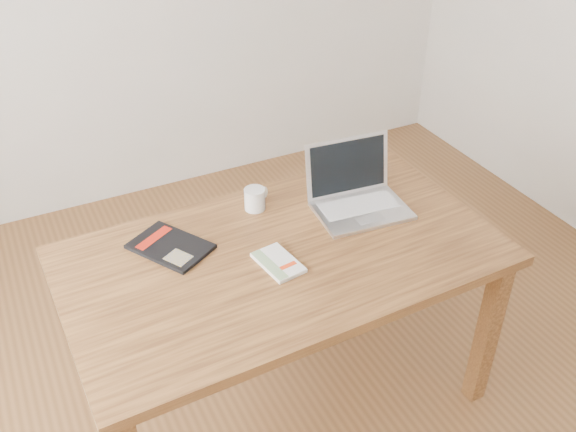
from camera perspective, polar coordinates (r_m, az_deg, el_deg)
name	(u,v)px	position (r m, az deg, el deg)	size (l,w,h in m)	color
room	(291,117)	(1.78, 0.25, 8.77)	(4.04, 4.04, 2.70)	brown
desk	(283,272)	(2.31, -0.44, -4.96)	(1.54, 0.91, 0.75)	brown
white_guidebook	(278,263)	(2.19, -0.88, -4.17)	(0.14, 0.20, 0.02)	silver
black_guidebook	(170,246)	(2.30, -10.41, -2.68)	(0.30, 0.33, 0.01)	black
laptop	(357,194)	(2.47, 6.12, 1.92)	(0.37, 0.32, 0.24)	silver
coffee_mug	(255,198)	(2.45, -2.93, 1.58)	(0.11, 0.08, 0.09)	silver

